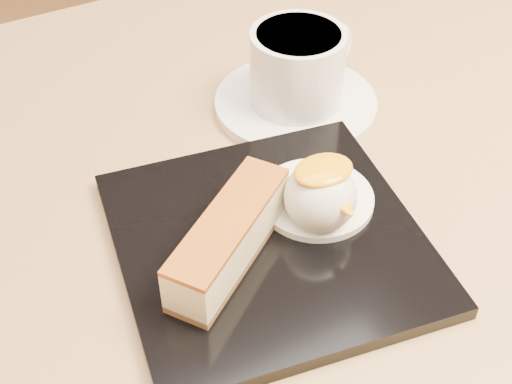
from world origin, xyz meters
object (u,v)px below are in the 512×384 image
dessert_plate (269,241)px  ice_cream_scoop (320,196)px  cheesecake (229,238)px  table (284,327)px  coffee_cup (299,65)px  saucer (296,104)px

dessert_plate → ice_cream_scoop: ice_cream_scoop is taller
cheesecake → table: bearing=-10.3°
ice_cream_scoop → coffee_cup: coffee_cup is taller
table → dessert_plate: bearing=-141.2°
ice_cream_scoop → saucer: 0.16m
dessert_plate → cheesecake: size_ratio=1.79×
dessert_plate → ice_cream_scoop: (0.04, -0.01, 0.03)m
saucer → cheesecake: bearing=-134.2°
cheesecake → ice_cream_scoop: (0.07, 0.00, 0.01)m
cheesecake → ice_cream_scoop: size_ratio=2.28×
table → coffee_cup: coffee_cup is taller
saucer → coffee_cup: coffee_cup is taller
table → dessert_plate: size_ratio=3.64×
dessert_plate → cheesecake: 0.04m
cheesecake → coffee_cup: (0.14, 0.15, 0.01)m
saucer → dessert_plate: bearing=-127.3°
table → ice_cream_scoop: 0.20m
dessert_plate → ice_cream_scoop: 0.05m
dessert_plate → coffee_cup: bearing=52.3°
table → ice_cream_scoop: ice_cream_scoop is taller
coffee_cup → saucer: bearing=180.0°
cheesecake → saucer: bearing=10.4°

